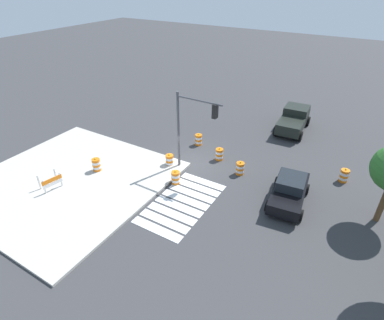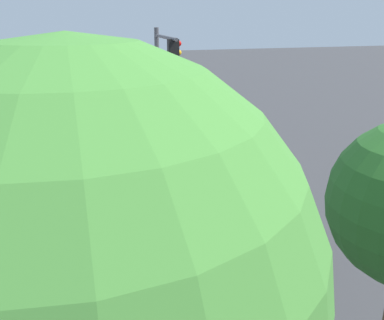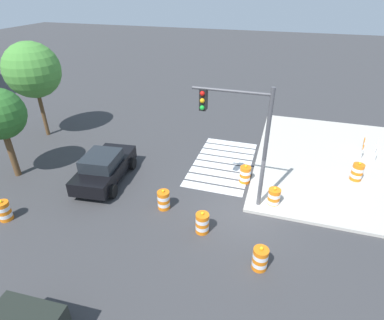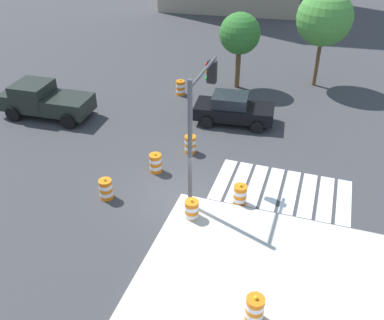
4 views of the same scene
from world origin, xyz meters
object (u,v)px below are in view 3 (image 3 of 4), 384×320
(traffic_barrel_near_corner, at_px, (260,259))
(traffic_barrel_median_far, at_px, (245,174))
(sports_car, at_px, (104,167))
(traffic_barrel_median_near, at_px, (4,211))
(traffic_barrel_lane_center, at_px, (274,198))
(traffic_light_pole, at_px, (240,126))
(traffic_barrel_on_sidewalk, at_px, (357,172))
(traffic_barrel_far_curb, at_px, (164,200))
(traffic_barrel_crosswalk_end, at_px, (202,223))
(construction_barricade, at_px, (366,146))
(street_tree_streetside_mid, at_px, (32,70))

(traffic_barrel_near_corner, distance_m, traffic_barrel_median_far, 5.62)
(sports_car, height_order, traffic_barrel_median_near, sports_car)
(traffic_barrel_lane_center, xyz_separation_m, traffic_light_pole, (-0.28, 1.79, 3.46))
(traffic_barrel_near_corner, bearing_deg, traffic_barrel_lane_center, -2.88)
(traffic_barrel_near_corner, relative_size, traffic_barrel_median_near, 1.00)
(traffic_barrel_near_corner, xyz_separation_m, traffic_barrel_on_sidewalk, (7.14, -4.12, 0.15))
(traffic_barrel_far_curb, bearing_deg, traffic_barrel_near_corner, -115.73)
(traffic_barrel_median_near, bearing_deg, traffic_barrel_on_sidewalk, -62.94)
(sports_car, bearing_deg, traffic_barrel_median_near, 147.04)
(traffic_barrel_crosswalk_end, distance_m, traffic_barrel_lane_center, 3.77)
(traffic_barrel_near_corner, height_order, traffic_light_pole, traffic_light_pole)
(traffic_light_pole, bearing_deg, traffic_barrel_crosswalk_end, 159.07)
(traffic_barrel_on_sidewalk, bearing_deg, traffic_barrel_lane_center, 129.83)
(traffic_barrel_median_near, xyz_separation_m, traffic_barrel_far_curb, (2.76, -6.33, 0.00))
(traffic_barrel_median_far, bearing_deg, traffic_barrel_median_near, 122.09)
(traffic_barrel_near_corner, distance_m, construction_barricade, 11.34)
(traffic_barrel_lane_center, xyz_separation_m, traffic_barrel_on_sidewalk, (3.28, -3.93, 0.15))
(street_tree_streetside_mid, bearing_deg, traffic_barrel_median_near, -152.19)
(traffic_barrel_on_sidewalk, height_order, street_tree_streetside_mid, street_tree_streetside_mid)
(traffic_barrel_median_far, height_order, traffic_barrel_far_curb, same)
(traffic_barrel_crosswalk_end, height_order, traffic_barrel_far_curb, same)
(sports_car, xyz_separation_m, traffic_light_pole, (0.12, -6.74, 3.10))
(traffic_barrel_median_near, xyz_separation_m, traffic_barrel_on_sidewalk, (7.69, -15.05, 0.15))
(traffic_barrel_far_curb, bearing_deg, traffic_barrel_crosswalk_end, -115.17)
(traffic_barrel_far_curb, xyz_separation_m, traffic_barrel_lane_center, (1.65, -4.79, 0.00))
(traffic_barrel_median_near, xyz_separation_m, street_tree_streetside_mid, (7.86, 4.14, 3.89))
(traffic_barrel_near_corner, height_order, traffic_barrel_lane_center, same)
(traffic_barrel_far_curb, height_order, traffic_barrel_lane_center, same)
(traffic_barrel_median_far, relative_size, traffic_light_pole, 0.19)
(sports_car, bearing_deg, traffic_barrel_on_sidewalk, -73.53)
(sports_car, bearing_deg, construction_barricade, -63.23)
(traffic_light_pole, bearing_deg, traffic_barrel_lane_center, -80.96)
(traffic_barrel_lane_center, height_order, traffic_light_pole, traffic_light_pole)
(traffic_barrel_crosswalk_end, relative_size, street_tree_streetside_mid, 0.17)
(sports_car, height_order, traffic_barrel_median_far, sports_car)
(construction_barricade, bearing_deg, traffic_barrel_median_near, 123.97)
(traffic_light_pole, relative_size, street_tree_streetside_mid, 0.91)
(traffic_barrel_near_corner, bearing_deg, traffic_barrel_on_sidewalk, -29.98)
(traffic_barrel_far_curb, distance_m, traffic_barrel_lane_center, 5.07)
(traffic_barrel_on_sidewalk, height_order, construction_barricade, traffic_barrel_on_sidewalk)
(construction_barricade, bearing_deg, street_tree_streetside_mid, 98.13)
(traffic_barrel_near_corner, xyz_separation_m, traffic_barrel_crosswalk_end, (1.23, 2.50, 0.00))
(traffic_light_pole, bearing_deg, traffic_barrel_near_corner, -156.03)
(traffic_barrel_median_near, height_order, street_tree_streetside_mid, street_tree_streetside_mid)
(traffic_barrel_crosswalk_end, bearing_deg, traffic_barrel_on_sidewalk, -48.19)
(sports_car, distance_m, construction_barricade, 14.91)
(traffic_barrel_near_corner, distance_m, traffic_barrel_on_sidewalk, 8.25)
(traffic_barrel_median_far, bearing_deg, sports_car, 105.94)
(traffic_barrel_crosswalk_end, bearing_deg, traffic_barrel_median_far, -14.91)
(traffic_barrel_near_corner, height_order, traffic_barrel_median_far, same)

